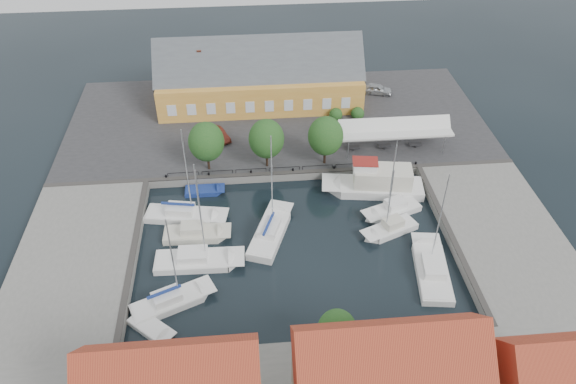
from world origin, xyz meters
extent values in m
plane|color=black|center=(0.00, 0.00, 0.00)|extent=(140.00, 140.00, 0.00)
cube|color=#2D2D30|center=(0.00, 23.00, 0.50)|extent=(56.00, 26.00, 1.00)
cube|color=slate|center=(-22.00, -2.00, 0.50)|extent=(12.00, 24.00, 1.00)
cube|color=slate|center=(22.00, -2.00, 0.50)|extent=(12.00, 24.00, 1.00)
cube|color=#383533|center=(0.00, 10.30, 1.06)|extent=(56.00, 0.60, 0.12)
cube|color=#383533|center=(-16.30, -2.00, 1.06)|extent=(0.60, 24.00, 0.12)
cube|color=#383533|center=(16.30, -2.00, 1.06)|extent=(0.60, 24.00, 0.12)
cylinder|color=black|center=(-14.00, 10.60, 1.20)|extent=(0.24, 0.24, 0.40)
cylinder|color=black|center=(-9.00, 10.60, 1.20)|extent=(0.24, 0.24, 0.40)
cylinder|color=black|center=(-4.00, 10.60, 1.20)|extent=(0.24, 0.24, 0.40)
cylinder|color=black|center=(1.00, 10.60, 1.20)|extent=(0.24, 0.24, 0.40)
cylinder|color=black|center=(6.00, 10.60, 1.20)|extent=(0.24, 0.24, 0.40)
cylinder|color=black|center=(11.00, 10.60, 1.20)|extent=(0.24, 0.24, 0.40)
cylinder|color=black|center=(16.00, 10.60, 1.20)|extent=(0.24, 0.24, 0.40)
cube|color=gold|center=(-2.00, 28.00, 3.25)|extent=(28.00, 10.00, 4.50)
cube|color=#474C51|center=(-2.00, 28.00, 6.75)|extent=(28.56, 7.60, 7.60)
cube|color=gold|center=(-12.00, 34.00, 2.75)|extent=(6.00, 6.00, 3.50)
cube|color=brown|center=(-10.00, 28.00, 8.60)|extent=(0.60, 0.60, 1.20)
cube|color=white|center=(14.00, 14.50, 3.70)|extent=(14.00, 4.00, 0.25)
cylinder|color=silver|center=(8.00, 12.70, 2.35)|extent=(0.10, 0.10, 2.70)
cylinder|color=silver|center=(8.00, 16.30, 2.35)|extent=(0.10, 0.10, 2.70)
cylinder|color=silver|center=(14.00, 12.70, 2.35)|extent=(0.10, 0.10, 2.70)
cylinder|color=silver|center=(14.00, 16.30, 2.35)|extent=(0.10, 0.10, 2.70)
cylinder|color=silver|center=(20.00, 12.70, 2.35)|extent=(0.10, 0.10, 2.70)
cylinder|color=silver|center=(20.00, 16.30, 2.35)|extent=(0.10, 0.10, 2.70)
cylinder|color=black|center=(-9.00, 12.00, 2.05)|extent=(0.30, 0.30, 2.10)
ellipsoid|color=#1C4F1C|center=(-9.00, 12.00, 4.88)|extent=(4.20, 4.20, 4.83)
cylinder|color=black|center=(-2.00, 12.00, 2.05)|extent=(0.30, 0.30, 2.10)
ellipsoid|color=#1C4F1C|center=(-2.00, 12.00, 4.88)|extent=(4.20, 4.20, 4.83)
cylinder|color=black|center=(5.00, 12.00, 2.05)|extent=(0.30, 0.30, 2.10)
ellipsoid|color=#1C4F1C|center=(5.00, 12.00, 4.88)|extent=(4.20, 4.20, 4.83)
imported|color=#B2B6BA|center=(15.10, 28.83, 1.76)|extent=(4.79, 3.05, 1.52)
imported|color=#521B12|center=(-7.84, 18.59, 1.67)|extent=(3.24, 4.26, 1.35)
cube|color=white|center=(-2.55, 0.07, 0.15)|extent=(5.13, 7.85, 1.50)
cube|color=white|center=(-2.23, 0.94, 0.94)|extent=(5.54, 9.19, 0.08)
cube|color=white|center=(-2.49, 0.25, 1.40)|extent=(2.78, 3.41, 0.90)
cylinder|color=silver|center=(-2.04, 1.45, 6.41)|extent=(0.12, 0.12, 11.02)
cube|color=navy|center=(-2.55, 0.07, 2.15)|extent=(1.48, 3.52, 0.22)
cube|color=white|center=(11.02, 7.10, 0.10)|extent=(9.95, 4.89, 1.80)
cube|color=white|center=(9.84, 7.27, 1.04)|extent=(11.82, 5.02, 0.08)
cube|color=beige|center=(11.02, 7.10, 2.10)|extent=(6.92, 3.94, 2.20)
cube|color=white|center=(8.90, 7.41, 3.50)|extent=(2.88, 2.32, 1.20)
cube|color=maroon|center=(8.90, 7.41, 4.15)|extent=(3.13, 2.46, 0.10)
cube|color=white|center=(11.80, 3.26, 0.05)|extent=(5.94, 4.06, 1.30)
cube|color=white|center=(11.16, 3.02, 0.74)|extent=(6.93, 4.36, 0.08)
cube|color=white|center=(11.67, 3.21, 1.20)|extent=(2.60, 2.23, 0.90)
cylinder|color=silver|center=(10.78, 2.88, 4.98)|extent=(0.12, 0.12, 8.56)
cube|color=white|center=(10.80, 0.17, 0.05)|extent=(5.54, 3.96, 1.30)
cube|color=white|center=(10.21, -0.08, 0.74)|extent=(6.45, 4.28, 0.08)
cube|color=beige|center=(10.68, 0.12, 1.20)|extent=(2.45, 2.13, 0.90)
cylinder|color=silver|center=(9.86, -0.23, 4.54)|extent=(0.12, 0.12, 7.68)
cube|color=white|center=(13.03, -6.76, 0.05)|extent=(4.05, 7.97, 1.30)
cube|color=white|center=(13.16, -5.81, 0.74)|extent=(4.14, 9.46, 0.08)
cube|color=white|center=(13.05, -6.57, 1.20)|extent=(2.46, 3.31, 0.90)
cylinder|color=silver|center=(13.24, -5.25, 6.03)|extent=(0.12, 0.12, 10.65)
cube|color=white|center=(-12.13, 4.40, 0.05)|extent=(7.73, 3.94, 1.30)
cube|color=white|center=(-11.23, 4.24, 0.74)|extent=(9.16, 4.10, 0.08)
cube|color=white|center=(-11.95, 4.37, 1.20)|extent=(3.23, 2.31, 0.90)
cylinder|color=silver|center=(-10.68, 4.14, 6.08)|extent=(0.12, 0.12, 10.75)
cube|color=navy|center=(-12.13, 4.40, 1.95)|extent=(3.67, 0.88, 0.22)
cube|color=beige|center=(-10.69, 1.14, 0.05)|extent=(5.87, 2.71, 1.30)
cube|color=beige|center=(-9.97, 1.12, 0.74)|extent=(7.02, 2.65, 0.08)
cube|color=beige|center=(-10.54, 1.14, 1.20)|extent=(2.37, 1.79, 0.90)
cylinder|color=silver|center=(-9.53, 1.10, 5.04)|extent=(0.12, 0.12, 8.67)
cube|color=white|center=(-10.49, -2.86, 0.05)|extent=(7.38, 3.17, 1.30)
cube|color=white|center=(-9.57, -2.89, 0.74)|extent=(8.83, 3.09, 0.08)
cube|color=white|center=(-10.30, -2.87, 1.20)|extent=(2.97, 2.10, 0.90)
cylinder|color=silver|center=(-9.03, -2.90, 6.12)|extent=(0.12, 0.12, 10.83)
cube|color=white|center=(-12.57, -8.21, 0.05)|extent=(6.86, 4.84, 1.30)
cube|color=white|center=(-11.84, -7.88, 0.74)|extent=(7.99, 5.27, 0.08)
cube|color=white|center=(-12.42, -8.14, 1.20)|extent=(3.02, 2.56, 0.90)
cylinder|color=silver|center=(-11.40, -7.69, 5.42)|extent=(0.12, 0.12, 9.44)
cube|color=navy|center=(-12.57, -8.21, 1.95)|extent=(3.02, 1.50, 0.22)
cube|color=white|center=(-13.97, -10.58, 0.05)|extent=(4.07, 3.91, 0.90)
cube|color=white|center=(-13.61, -10.90, 0.54)|extent=(4.59, 4.36, 0.08)
cube|color=navy|center=(-9.91, 8.75, 0.05)|extent=(3.75, 1.89, 0.80)
cube|color=navy|center=(-9.44, 8.75, 0.49)|extent=(4.50, 1.82, 0.08)
cube|color=brown|center=(-12.75, -23.00, 10.90)|extent=(0.70, 0.70, 1.00)
cube|color=brown|center=(-7.80, -23.00, 10.80)|extent=(0.60, 0.60, 0.80)
cube|color=#B34526|center=(4.00, -23.00, 9.75)|extent=(12.36, 6.50, 6.50)
cube|color=brown|center=(1.00, -23.00, 11.40)|extent=(0.70, 0.70, 1.00)
cube|color=brown|center=(6.40, -23.00, 11.30)|extent=(0.60, 0.60, 0.80)
cube|color=#B34526|center=(16.00, -24.00, 8.75)|extent=(9.27, 6.00, 6.00)
cube|color=brown|center=(13.75, -24.00, 10.40)|extent=(0.70, 0.70, 1.00)
camera|label=1|loc=(-4.45, -43.48, 40.44)|focal=35.00mm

